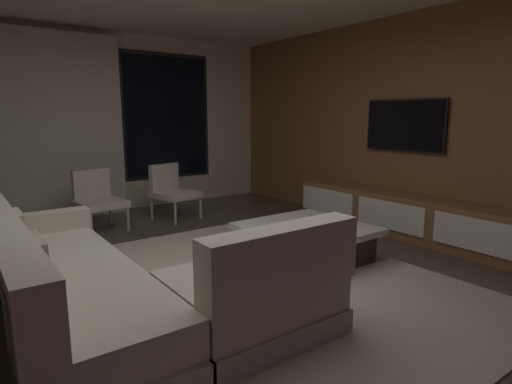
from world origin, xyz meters
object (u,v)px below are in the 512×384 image
at_px(book_stack_on_coffee_table, 305,226).
at_px(mounted_tv, 404,125).
at_px(sectional_couch, 114,290).
at_px(accent_chair_by_curtain, 97,197).
at_px(coffee_table, 306,242).
at_px(media_console, 404,216).
at_px(accent_chair_near_window, 172,189).

relative_size(book_stack_on_coffee_table, mounted_tv, 0.27).
xyz_separation_m(sectional_couch, book_stack_on_coffee_table, (1.94, 0.17, 0.11)).
bearing_deg(mounted_tv, accent_chair_by_curtain, 143.06).
distance_m(coffee_table, accent_chair_by_curtain, 2.83).
bearing_deg(book_stack_on_coffee_table, media_console, 0.69).
relative_size(book_stack_on_coffee_table, accent_chair_near_window, 0.38).
relative_size(coffee_table, accent_chair_near_window, 1.49).
height_order(accent_chair_near_window, mounted_tv, mounted_tv).
bearing_deg(sectional_couch, accent_chair_near_window, 57.93).
relative_size(accent_chair_near_window, accent_chair_by_curtain, 1.00).
distance_m(sectional_couch, accent_chair_by_curtain, 2.81).
relative_size(coffee_table, media_console, 0.37).
distance_m(accent_chair_near_window, mounted_tv, 3.26).
bearing_deg(accent_chair_by_curtain, mounted_tv, -36.94).
height_order(accent_chair_by_curtain, media_console, accent_chair_by_curtain).
distance_m(book_stack_on_coffee_table, media_console, 1.67).
distance_m(sectional_couch, media_console, 3.61).
relative_size(sectional_couch, coffee_table, 2.16).
xyz_separation_m(book_stack_on_coffee_table, accent_chair_by_curtain, (-1.27, 2.56, 0.03)).
bearing_deg(sectional_couch, accent_chair_by_curtain, 76.22).
bearing_deg(coffee_table, media_console, -3.29).
bearing_deg(accent_chair_near_window, book_stack_on_coffee_table, -84.99).
relative_size(media_console, mounted_tv, 2.82).
bearing_deg(accent_chair_by_curtain, book_stack_on_coffee_table, -63.58).
bearing_deg(coffee_table, mounted_tv, 3.62).
relative_size(accent_chair_near_window, media_console, 0.25).
relative_size(coffee_table, accent_chair_by_curtain, 1.49).
xyz_separation_m(sectional_couch, mounted_tv, (3.78, 0.38, 1.06)).
bearing_deg(coffee_table, sectional_couch, -172.37).
distance_m(book_stack_on_coffee_table, accent_chair_near_window, 2.58).
relative_size(book_stack_on_coffee_table, accent_chair_by_curtain, 0.38).
bearing_deg(media_console, coffee_table, 176.71).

